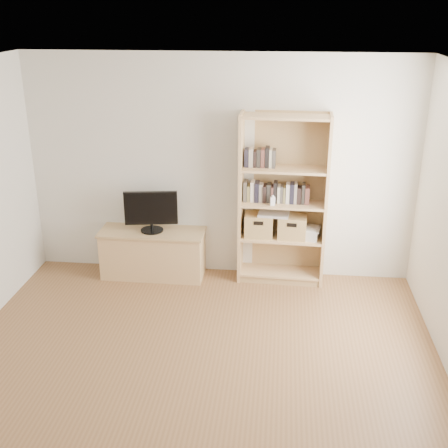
# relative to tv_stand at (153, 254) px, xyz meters

# --- Properties ---
(floor) EXTENTS (4.50, 5.00, 0.01)m
(floor) POSITION_rel_tv_stand_xyz_m (0.78, -2.27, -0.28)
(floor) COLOR brown
(floor) RESTS_ON ground
(back_wall) EXTENTS (4.50, 0.02, 2.60)m
(back_wall) POSITION_rel_tv_stand_xyz_m (0.78, 0.23, 1.02)
(back_wall) COLOR silver
(back_wall) RESTS_ON floor
(ceiling) EXTENTS (4.50, 5.00, 0.01)m
(ceiling) POSITION_rel_tv_stand_xyz_m (0.78, -2.27, 2.32)
(ceiling) COLOR white
(ceiling) RESTS_ON back_wall
(tv_stand) EXTENTS (1.20, 0.46, 0.55)m
(tv_stand) POSITION_rel_tv_stand_xyz_m (0.00, 0.00, 0.00)
(tv_stand) COLOR tan
(tv_stand) RESTS_ON floor
(bookshelf) EXTENTS (1.00, 0.39, 1.98)m
(bookshelf) POSITION_rel_tv_stand_xyz_m (1.52, 0.05, 0.72)
(bookshelf) COLOR tan
(bookshelf) RESTS_ON floor
(television) EXTENTS (0.62, 0.14, 0.48)m
(television) POSITION_rel_tv_stand_xyz_m (0.00, 0.00, 0.54)
(television) COLOR black
(television) RESTS_ON tv_stand
(books_row_mid) EXTENTS (0.83, 0.21, 0.22)m
(books_row_mid) POSITION_rel_tv_stand_xyz_m (1.52, 0.07, 0.80)
(books_row_mid) COLOR #4A4440
(books_row_mid) RESTS_ON bookshelf
(books_row_upper) EXTENTS (0.36, 0.15, 0.18)m
(books_row_upper) POSITION_rel_tv_stand_xyz_m (1.30, 0.08, 1.19)
(books_row_upper) COLOR #4A4440
(books_row_upper) RESTS_ON bookshelf
(baby_monitor) EXTENTS (0.06, 0.04, 0.10)m
(baby_monitor) POSITION_rel_tv_stand_xyz_m (1.41, -0.06, 0.74)
(baby_monitor) COLOR white
(baby_monitor) RESTS_ON bookshelf
(basket_left) EXTENTS (0.32, 0.27, 0.27)m
(basket_left) POSITION_rel_tv_stand_xyz_m (1.26, 0.05, 0.41)
(basket_left) COLOR #996F45
(basket_left) RESTS_ON bookshelf
(basket_right) EXTENTS (0.34, 0.29, 0.26)m
(basket_right) POSITION_rel_tv_stand_xyz_m (1.64, 0.04, 0.41)
(basket_right) COLOR #996F45
(basket_right) RESTS_ON bookshelf
(laptop) EXTENTS (0.37, 0.27, 0.03)m
(laptop) POSITION_rel_tv_stand_xyz_m (1.42, 0.04, 0.55)
(laptop) COLOR silver
(laptop) RESTS_ON basket_left
(magazine_stack) EXTENTS (0.21, 0.27, 0.11)m
(magazine_stack) POSITION_rel_tv_stand_xyz_m (1.86, 0.03, 0.33)
(magazine_stack) COLOR beige
(magazine_stack) RESTS_ON bookshelf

